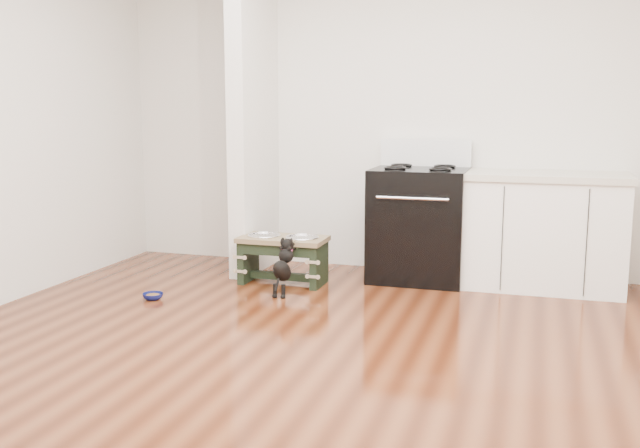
# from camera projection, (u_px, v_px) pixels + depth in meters

# --- Properties ---
(ground) EXTENTS (5.00, 5.00, 0.00)m
(ground) POSITION_uv_depth(u_px,v_px,m) (309.00, 365.00, 3.96)
(ground) COLOR #401A0B
(ground) RESTS_ON ground
(room_shell) EXTENTS (5.00, 5.00, 5.00)m
(room_shell) POSITION_uv_depth(u_px,v_px,m) (308.00, 67.00, 3.69)
(room_shell) COLOR silver
(room_shell) RESTS_ON ground
(partition_wall) EXTENTS (0.15, 0.80, 2.70)m
(partition_wall) POSITION_uv_depth(u_px,v_px,m) (254.00, 114.00, 6.06)
(partition_wall) COLOR silver
(partition_wall) RESTS_ON ground
(oven_range) EXTENTS (0.76, 0.69, 1.14)m
(oven_range) POSITION_uv_depth(u_px,v_px,m) (419.00, 222.00, 5.84)
(oven_range) COLOR black
(oven_range) RESTS_ON ground
(cabinet_run) EXTENTS (1.24, 0.64, 0.91)m
(cabinet_run) POSITION_uv_depth(u_px,v_px,m) (544.00, 231.00, 5.58)
(cabinet_run) COLOR white
(cabinet_run) RESTS_ON ground
(dog_feeder) EXTENTS (0.70, 0.37, 0.40)m
(dog_feeder) POSITION_uv_depth(u_px,v_px,m) (283.00, 250.00, 5.73)
(dog_feeder) COLOR black
(dog_feeder) RESTS_ON ground
(puppy) EXTENTS (0.12, 0.36, 0.42)m
(puppy) POSITION_uv_depth(u_px,v_px,m) (284.00, 265.00, 5.40)
(puppy) COLOR black
(puppy) RESTS_ON ground
(floor_bowl) EXTENTS (0.17, 0.17, 0.05)m
(floor_bowl) POSITION_uv_depth(u_px,v_px,m) (153.00, 296.00, 5.29)
(floor_bowl) COLOR #0B1252
(floor_bowl) RESTS_ON ground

